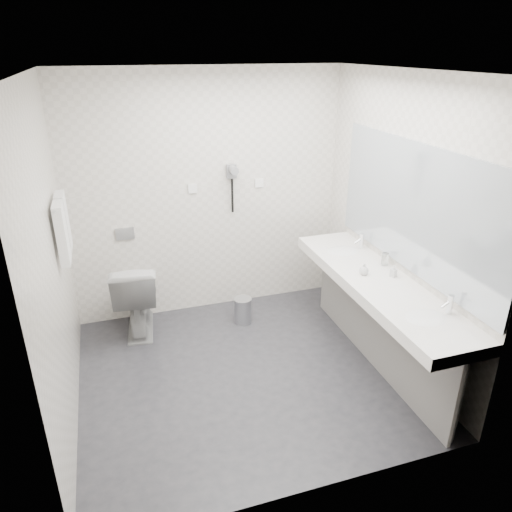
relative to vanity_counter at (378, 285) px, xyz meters
name	(u,v)px	position (x,y,z in m)	size (l,w,h in m)	color
floor	(245,373)	(-1.12, 0.20, -0.80)	(2.80, 2.80, 0.00)	#2C2B31
ceiling	(242,71)	(-1.12, 0.20, 1.70)	(2.80, 2.80, 0.00)	white
wall_back	(207,197)	(-1.12, 1.50, 0.45)	(2.80, 2.80, 0.00)	silver
wall_front	(311,328)	(-1.12, -1.10, 0.45)	(2.80, 2.80, 0.00)	silver
wall_left	(52,265)	(-2.52, 0.20, 0.45)	(2.60, 2.60, 0.00)	silver
wall_right	(399,224)	(0.27, 0.20, 0.45)	(2.60, 2.60, 0.00)	silver
vanity_counter	(378,285)	(0.00, 0.00, 0.00)	(0.55, 2.20, 0.10)	white
vanity_panel	(376,327)	(0.02, 0.00, -0.42)	(0.03, 2.15, 0.75)	gray
vanity_post_near	(457,403)	(0.05, -1.04, -0.42)	(0.06, 0.06, 0.75)	silver
vanity_post_far	(327,277)	(0.05, 1.04, -0.42)	(0.06, 0.06, 0.75)	silver
mirror	(414,209)	(0.26, 0.00, 0.65)	(0.02, 2.20, 1.05)	#B2BCC6
basin_near	(426,319)	(0.00, -0.65, 0.04)	(0.40, 0.31, 0.05)	white
basin_far	(343,252)	(0.00, 0.65, 0.04)	(0.40, 0.31, 0.05)	white
faucet_near	(450,304)	(0.19, -0.65, 0.12)	(0.04, 0.04, 0.15)	silver
faucet_far	(362,241)	(0.19, 0.65, 0.12)	(0.04, 0.04, 0.15)	silver
soap_bottle_a	(393,271)	(0.14, 0.01, 0.10)	(0.05, 0.05, 0.11)	silver
soap_bottle_b	(364,269)	(-0.07, 0.12, 0.10)	(0.08, 0.08, 0.10)	silver
glass_left	(385,259)	(0.20, 0.24, 0.11)	(0.06, 0.06, 0.11)	silver
toilet	(136,295)	(-1.94, 1.24, -0.42)	(0.43, 0.75, 0.77)	white
flush_plate	(125,234)	(-1.98, 1.49, 0.15)	(0.18, 0.02, 0.12)	#B2B5BA
pedal_bin	(243,311)	(-0.90, 1.03, -0.67)	(0.19, 0.19, 0.26)	#B2B5BA
bin_lid	(243,299)	(-0.90, 1.03, -0.53)	(0.19, 0.19, 0.01)	#B2B5BA
towel_rail	(57,201)	(-2.47, 0.75, 0.75)	(0.02, 0.02, 0.62)	silver
towel_near	(62,234)	(-2.46, 0.61, 0.53)	(0.07, 0.24, 0.48)	white
towel_far	(63,222)	(-2.46, 0.89, 0.53)	(0.07, 0.24, 0.48)	white
dryer_cradle	(231,171)	(-0.88, 1.47, 0.70)	(0.10, 0.04, 0.14)	gray
dryer_barrel	(233,170)	(-0.88, 1.40, 0.73)	(0.08, 0.08, 0.14)	gray
dryer_cord	(232,196)	(-0.88, 1.46, 0.45)	(0.02, 0.02, 0.35)	black
switch_plate_a	(193,189)	(-1.27, 1.49, 0.55)	(0.09, 0.02, 0.09)	white
switch_plate_b	(259,183)	(-0.57, 1.49, 0.55)	(0.09, 0.02, 0.09)	white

